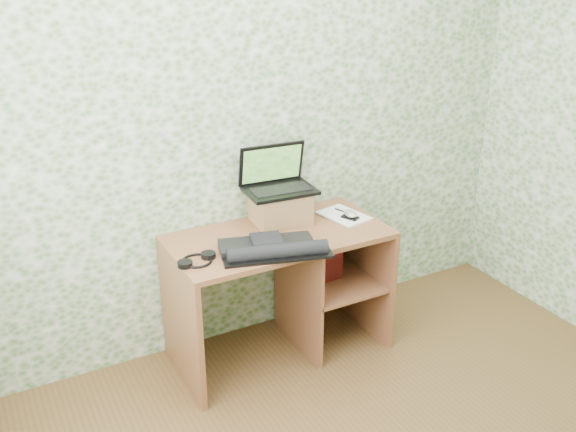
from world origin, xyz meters
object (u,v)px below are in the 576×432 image
riser (280,207)px  laptop (277,180)px  keyboard (272,248)px  desk (289,272)px  notepad (344,216)px

riser → laptop: laptop is taller
riser → keyboard: riser is taller
desk → notepad: (0.36, 0.00, 0.28)m
desk → keyboard: bearing=-135.3°
desk → notepad: size_ratio=4.26×
riser → keyboard: bearing=-124.0°
desk → riser: size_ratio=3.97×
notepad → laptop: bearing=145.4°
desk → riser: bearing=86.4°
notepad → riser: bearing=151.2°
keyboard → laptop: bearing=74.8°
desk → riser: 0.38m
riser → desk: bearing=-93.6°
notepad → keyboard: bearing=-171.1°
keyboard → notepad: bearing=36.1°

